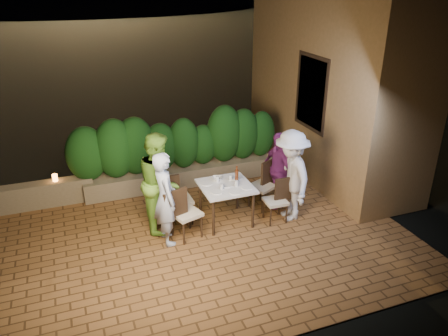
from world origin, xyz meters
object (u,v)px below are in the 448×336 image
chair_left_back (179,199)px  diner_blue (165,199)px  diner_green (159,181)px  chair_right_front (275,200)px  parapet_lamp (55,178)px  chair_right_back (262,185)px  dining_table (226,203)px  diner_white (291,176)px  chair_left_front (186,212)px  bowl (217,178)px  beer_bottle (237,174)px  diner_purple (278,170)px

chair_left_back → diner_blue: 0.73m
diner_green → chair_right_front: bearing=-94.9°
chair_right_front → parapet_lamp: 4.34m
chair_right_back → diner_blue: 2.14m
dining_table → diner_white: (1.16, -0.28, 0.49)m
chair_left_back → diner_white: (1.98, -0.56, 0.38)m
chair_left_front → chair_right_back: (1.68, 0.52, -0.02)m
chair_left_front → diner_green: bearing=105.9°
diner_blue → diner_white: 2.34m
bowl → chair_right_front: size_ratio=0.22×
chair_left_back → diner_blue: size_ratio=0.59×
bowl → diner_white: bearing=-25.0°
chair_right_back → dining_table: bearing=-6.0°
chair_left_back → chair_right_back: size_ratio=1.04×
beer_bottle → chair_left_back: beer_bottle is taller
dining_table → bowl: size_ratio=4.92×
diner_blue → diner_white: (2.34, -0.03, 0.04)m
chair_left_back → parapet_lamp: size_ratio=6.96×
diner_blue → diner_green: (0.02, 0.52, 0.08)m
bowl → diner_purple: 1.24m
dining_table → diner_purple: diner_purple is taller
bowl → diner_blue: 1.24m
chair_left_front → diner_blue: (-0.35, -0.01, 0.34)m
parapet_lamp → chair_left_back: bearing=-36.5°
beer_bottle → diner_white: bearing=-18.6°
dining_table → chair_left_back: (-0.81, 0.28, 0.11)m
chair_left_front → chair_right_front: size_ratio=1.14×
diner_white → diner_purple: 0.53m
chair_right_back → diner_white: bearing=94.5°
diner_blue → diner_white: size_ratio=0.95×
diner_purple → parapet_lamp: (-4.09, 1.59, -0.20)m
chair_left_back → diner_blue: diner_blue is taller
beer_bottle → chair_left_back: 1.14m
dining_table → chair_right_front: bearing=-18.4°
parapet_lamp → diner_blue: bearing=-50.3°
chair_right_back → diner_white: (0.30, -0.56, 0.40)m
diner_white → chair_right_back: bearing=-148.3°
chair_right_front → beer_bottle: bearing=-25.3°
dining_table → diner_blue: 1.29m
diner_green → chair_left_front: bearing=-136.2°
chair_left_front → diner_white: bearing=-18.8°
chair_left_front → chair_right_back: 1.76m
dining_table → chair_left_front: size_ratio=0.94×
chair_left_front → parapet_lamp: 2.94m
parapet_lamp → diner_white: bearing=-27.4°
beer_bottle → diner_purple: (0.95, 0.21, -0.14)m
bowl → parapet_lamp: 3.24m
chair_left_front → chair_right_back: bearing=-0.5°
chair_right_front → bowl: bearing=-30.6°
beer_bottle → diner_white: size_ratio=0.19×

